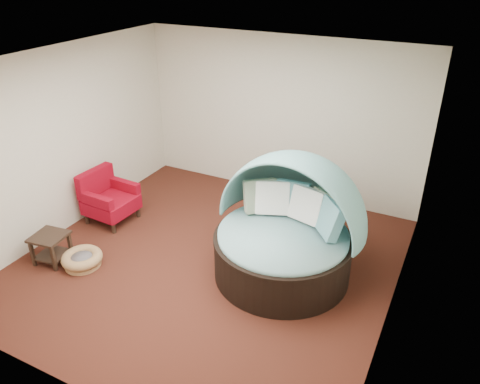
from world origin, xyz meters
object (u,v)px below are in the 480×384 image
at_px(canopy_daybed, 288,221).
at_px(side_table, 51,245).
at_px(pet_basket, 82,259).
at_px(red_armchair, 108,198).

distance_m(canopy_daybed, side_table, 3.35).
height_order(canopy_daybed, side_table, canopy_daybed).
relative_size(pet_basket, red_armchair, 0.88).
relative_size(red_armchair, side_table, 1.69).
bearing_deg(pet_basket, canopy_daybed, 24.81).
xyz_separation_m(canopy_daybed, pet_basket, (-2.59, -1.20, -0.68)).
xyz_separation_m(pet_basket, red_armchair, (-0.50, 1.18, 0.29)).
distance_m(red_armchair, side_table, 1.29).
bearing_deg(red_armchair, side_table, -84.53).
relative_size(canopy_daybed, red_armchair, 2.46).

